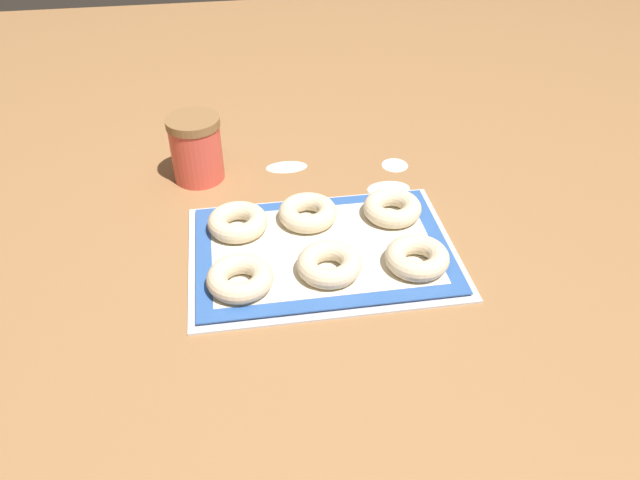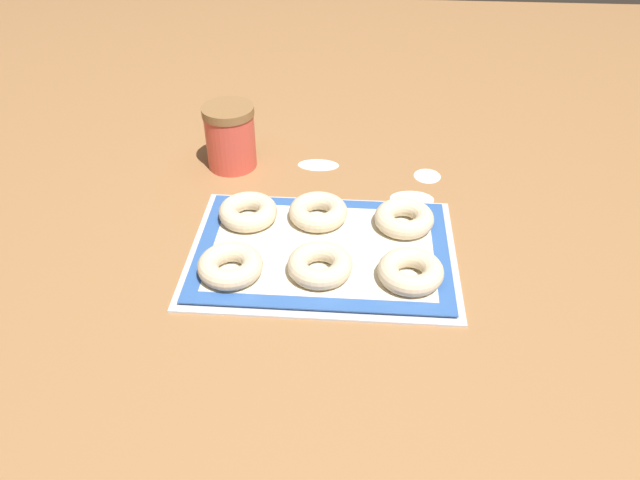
# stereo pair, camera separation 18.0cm
# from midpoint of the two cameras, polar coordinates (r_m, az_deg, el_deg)

# --- Properties ---
(ground_plane) EXTENTS (2.80, 2.80, 0.00)m
(ground_plane) POSITION_cam_midpoint_polar(r_m,az_deg,el_deg) (1.01, -4.73, -2.08)
(ground_plane) COLOR olive
(baking_tray) EXTENTS (0.43, 0.31, 0.01)m
(baking_tray) POSITION_cam_midpoint_polar(r_m,az_deg,el_deg) (1.02, -5.06, -1.40)
(baking_tray) COLOR silver
(baking_tray) RESTS_ON ground_plane
(baking_mat) EXTENTS (0.41, 0.29, 0.00)m
(baking_mat) POSITION_cam_midpoint_polar(r_m,az_deg,el_deg) (1.01, -5.07, -1.16)
(baking_mat) COLOR #2D569E
(baking_mat) RESTS_ON baking_tray
(bagel_front_left) EXTENTS (0.10, 0.10, 0.03)m
(bagel_front_left) POSITION_cam_midpoint_polar(r_m,az_deg,el_deg) (0.95, -12.77, -3.83)
(bagel_front_left) COLOR beige
(bagel_front_left) RESTS_ON baking_mat
(bagel_front_center) EXTENTS (0.10, 0.10, 0.03)m
(bagel_front_center) POSITION_cam_midpoint_polar(r_m,az_deg,el_deg) (0.95, -4.30, -2.59)
(bagel_front_center) COLOR beige
(bagel_front_center) RESTS_ON baking_mat
(bagel_front_right) EXTENTS (0.10, 0.10, 0.03)m
(bagel_front_right) POSITION_cam_midpoint_polar(r_m,az_deg,el_deg) (0.96, 3.67, -2.00)
(bagel_front_right) COLOR beige
(bagel_front_right) RESTS_ON baking_mat
(bagel_back_left) EXTENTS (0.10, 0.10, 0.03)m
(bagel_back_left) POSITION_cam_midpoint_polar(r_m,az_deg,el_deg) (1.06, -12.39, 1.30)
(bagel_back_left) COLOR beige
(bagel_back_left) RESTS_ON baking_mat
(bagel_back_center) EXTENTS (0.10, 0.10, 0.03)m
(bagel_back_center) POSITION_cam_midpoint_polar(r_m,az_deg,el_deg) (1.06, -5.96, 2.19)
(bagel_back_center) COLOR beige
(bagel_back_center) RESTS_ON baking_mat
(bagel_back_right) EXTENTS (0.10, 0.10, 0.03)m
(bagel_back_right) POSITION_cam_midpoint_polar(r_m,az_deg,el_deg) (1.07, 1.90, 2.63)
(bagel_back_right) COLOR beige
(bagel_back_right) RESTS_ON baking_mat
(flour_canister) EXTENTS (0.10, 0.10, 0.13)m
(flour_canister) POSITION_cam_midpoint_polar(r_m,az_deg,el_deg) (1.22, -15.51, 7.83)
(flour_canister) COLOR #DB4C3D
(flour_canister) RESTS_ON ground_plane
(flour_patch_near) EXTENTS (0.08, 0.04, 0.00)m
(flour_patch_near) POSITION_cam_midpoint_polar(r_m,az_deg,el_deg) (1.25, -7.23, 6.45)
(flour_patch_near) COLOR white
(flour_patch_near) RESTS_ON ground_plane
(flour_patch_far) EXTENTS (0.05, 0.05, 0.00)m
(flour_patch_far) POSITION_cam_midpoint_polar(r_m,az_deg,el_deg) (1.24, 2.78, 6.66)
(flour_patch_far) COLOR white
(flour_patch_far) RESTS_ON ground_plane
(flour_patch_side) EXTENTS (0.08, 0.05, 0.00)m
(flour_patch_side) POSITION_cam_midpoint_polar(r_m,az_deg,el_deg) (1.17, 1.96, 4.49)
(flour_patch_side) COLOR white
(flour_patch_side) RESTS_ON ground_plane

